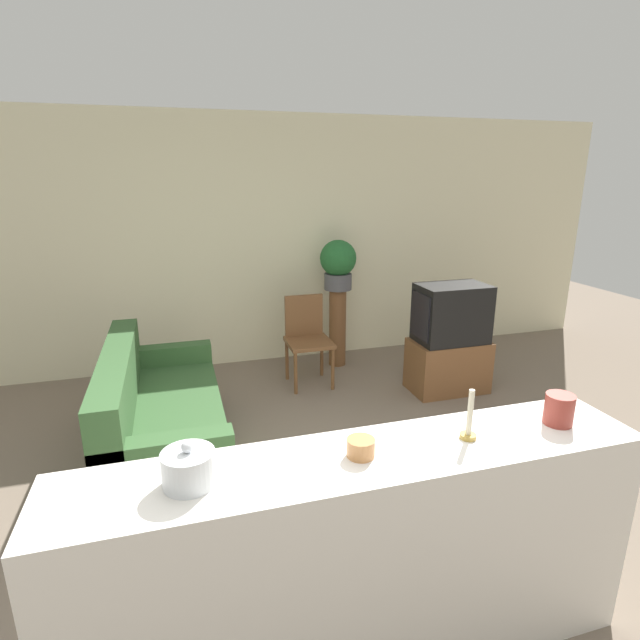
% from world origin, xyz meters
% --- Properties ---
extents(ground_plane, '(14.00, 14.00, 0.00)m').
position_xyz_m(ground_plane, '(0.00, 0.00, 0.00)').
color(ground_plane, '#756656').
extents(wall_back, '(9.00, 0.06, 2.70)m').
position_xyz_m(wall_back, '(0.00, 3.43, 1.35)').
color(wall_back, beige).
rests_on(wall_back, ground_plane).
extents(couch, '(0.81, 1.84, 0.86)m').
position_xyz_m(couch, '(-0.85, 1.55, 0.30)').
color(couch, '#33562D').
rests_on(couch, ground_plane).
extents(tv_stand, '(0.74, 0.45, 0.51)m').
position_xyz_m(tv_stand, '(1.86, 2.04, 0.26)').
color(tv_stand, brown).
rests_on(tv_stand, ground_plane).
extents(television, '(0.67, 0.43, 0.56)m').
position_xyz_m(television, '(1.85, 2.04, 0.79)').
color(television, black).
rests_on(television, tv_stand).
extents(wooden_chair, '(0.44, 0.44, 0.90)m').
position_xyz_m(wooden_chair, '(0.58, 2.63, 0.51)').
color(wooden_chair, brown).
rests_on(wooden_chair, ground_plane).
extents(plant_stand, '(0.19, 0.19, 0.87)m').
position_xyz_m(plant_stand, '(1.03, 3.01, 0.44)').
color(plant_stand, brown).
rests_on(plant_stand, ground_plane).
extents(potted_plant, '(0.39, 0.39, 0.54)m').
position_xyz_m(potted_plant, '(1.03, 3.01, 1.16)').
color(potted_plant, '#4C4C51').
rests_on(potted_plant, plant_stand).
extents(foreground_counter, '(2.42, 0.44, 1.01)m').
position_xyz_m(foreground_counter, '(0.00, -0.39, 0.50)').
color(foreground_counter, white).
rests_on(foreground_counter, ground_plane).
extents(decorative_bowl, '(0.19, 0.19, 0.17)m').
position_xyz_m(decorative_bowl, '(-0.67, -0.39, 1.07)').
color(decorative_bowl, silver).
rests_on(decorative_bowl, foreground_counter).
extents(candle_jar, '(0.11, 0.11, 0.07)m').
position_xyz_m(candle_jar, '(-0.01, -0.39, 1.04)').
color(candle_jar, '#C6844C').
rests_on(candle_jar, foreground_counter).
extents(candlestick, '(0.07, 0.07, 0.22)m').
position_xyz_m(candlestick, '(0.47, -0.39, 1.08)').
color(candlestick, '#B7933D').
rests_on(candlestick, foreground_counter).
extents(coffee_tin, '(0.13, 0.13, 0.14)m').
position_xyz_m(coffee_tin, '(0.93, -0.39, 1.08)').
color(coffee_tin, '#99382D').
rests_on(coffee_tin, foreground_counter).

